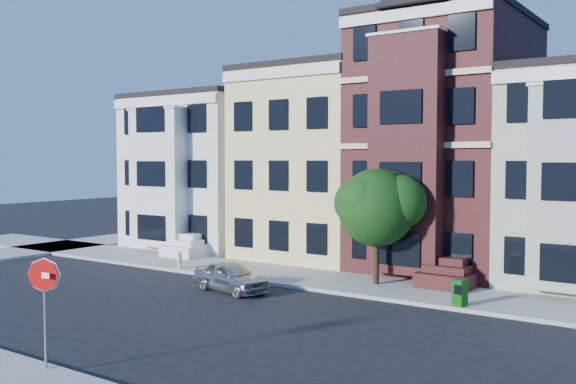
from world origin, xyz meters
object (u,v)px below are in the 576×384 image
Objects in this scene: stop_sign at (45,306)px; street_tree at (377,213)px; newspaper_box at (460,293)px; parked_car at (231,277)px; fire_hydrant at (180,262)px.

street_tree is at bearing 77.16° from stop_sign.
street_tree is at bearing 172.60° from newspaper_box.
newspaper_box is at bearing -64.51° from parked_car.
newspaper_box is 13.84m from fire_hydrant.
newspaper_box is (8.82, 2.21, 0.02)m from parked_car.
newspaper_box reaches higher than fire_hydrant.
fire_hydrant is (-5.03, 2.21, -0.13)m from parked_car.
fire_hydrant is at bearing -168.38° from street_tree.
fire_hydrant is (-9.52, -1.96, -2.68)m from street_tree.
fire_hydrant is at bearing 115.74° from stop_sign.
street_tree is 1.90× the size of stop_sign.
parked_car is 9.09m from newspaper_box.
street_tree is 6.64m from parked_car.
street_tree is 10.08m from fire_hydrant.
stop_sign is at bearing -154.42° from parked_car.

